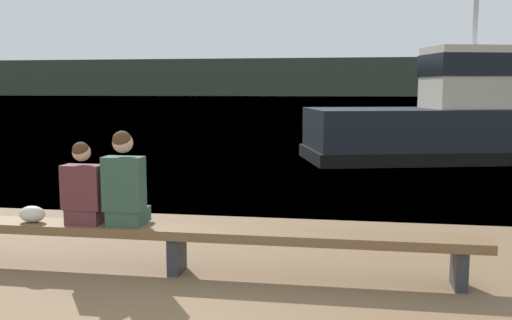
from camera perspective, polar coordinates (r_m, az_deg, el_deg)
water_surface at (r=128.40m, az=8.74°, el=6.31°), size 240.00×240.00×0.00m
far_shoreline at (r=134.64m, az=8.81°, el=8.16°), size 600.00×12.00×8.51m
bench_main at (r=6.16m, az=-7.96°, el=-7.49°), size 6.37×0.40×0.49m
person_left at (r=6.45m, az=-16.80°, el=-2.89°), size 0.42×0.42×0.90m
person_right at (r=6.24m, az=-12.98°, el=-2.39°), size 0.42×0.42×1.02m
shopping_bag at (r=6.75m, az=-21.47°, el=-5.05°), size 0.30×0.19×0.18m
tugboat_red at (r=16.62m, az=20.54°, el=3.36°), size 9.14×5.04×6.42m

